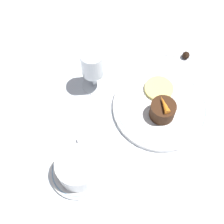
{
  "coord_description": "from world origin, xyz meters",
  "views": [
    {
      "loc": [
        -0.41,
        -0.03,
        0.71
      ],
      "look_at": [
        -0.05,
        0.09,
        0.04
      ],
      "focal_mm": 50.0,
      "sensor_mm": 36.0,
      "label": 1
    }
  ],
  "objects": [
    {
      "name": "coffee_cup",
      "position": [
        -0.21,
        0.12,
        0.04
      ],
      "size": [
        0.12,
        0.1,
        0.06
      ],
      "color": "white",
      "rests_on": "saucer"
    },
    {
      "name": "fork",
      "position": [
        0.2,
        0.03,
        0.0
      ],
      "size": [
        0.04,
        0.18,
        0.01
      ],
      "color": "silver",
      "rests_on": "ground_plane"
    },
    {
      "name": "ground_plane",
      "position": [
        0.0,
        0.0,
        0.0
      ],
      "size": [
        3.0,
        3.0,
        0.0
      ],
      "primitive_type": "plane",
      "color": "white"
    },
    {
      "name": "dinner_plate",
      "position": [
        0.02,
        -0.02,
        0.01
      ],
      "size": [
        0.25,
        0.25,
        0.01
      ],
      "color": "white",
      "rests_on": "ground_plane"
    },
    {
      "name": "carrot_garnish",
      "position": [
        -0.01,
        -0.03,
        0.07
      ],
      "size": [
        0.05,
        0.04,
        0.02
      ],
      "color": "orange",
      "rests_on": "dessert_cake"
    },
    {
      "name": "saucer",
      "position": [
        -0.21,
        0.12,
        0.01
      ],
      "size": [
        0.14,
        0.14,
        0.01
      ],
      "color": "white",
      "rests_on": "ground_plane"
    },
    {
      "name": "wine_glass",
      "position": [
        0.04,
        0.17,
        0.09
      ],
      "size": [
        0.07,
        0.07,
        0.13
      ],
      "color": "silver",
      "rests_on": "ground_plane"
    },
    {
      "name": "dessert_cake",
      "position": [
        -0.01,
        -0.03,
        0.04
      ],
      "size": [
        0.06,
        0.06,
        0.04
      ],
      "color": "#381E0F",
      "rests_on": "dinner_plate"
    },
    {
      "name": "chocolate_truffle",
      "position": [
        0.21,
        -0.04,
        0.01
      ],
      "size": [
        0.02,
        0.02,
        0.02
      ],
      "color": "black",
      "rests_on": "ground_plane"
    },
    {
      "name": "spoon",
      "position": [
        -0.16,
        0.12,
        0.01
      ],
      "size": [
        0.09,
        0.1,
        0.0
      ],
      "color": "silver",
      "rests_on": "saucer"
    },
    {
      "name": "pineapple_slice",
      "position": [
        0.07,
        -0.0,
        0.02
      ],
      "size": [
        0.08,
        0.08,
        0.01
      ],
      "color": "#EFE075",
      "rests_on": "dinner_plate"
    }
  ]
}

